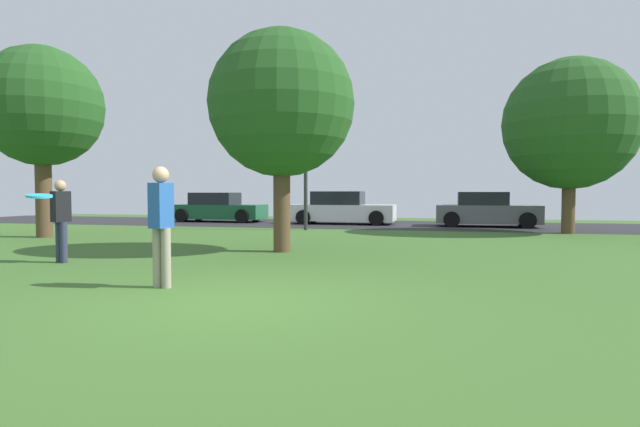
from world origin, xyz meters
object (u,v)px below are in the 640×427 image
at_px(person_bystander, 61,217).
at_px(parked_car_white, 342,209).
at_px(oak_tree_right, 282,105).
at_px(frisbee_disc, 39,196).
at_px(street_lamp_post, 306,170).
at_px(oak_tree_left, 570,124).
at_px(person_catcher, 161,220).
at_px(maple_tree_far, 42,107).
at_px(parked_car_grey, 486,211).
at_px(parked_car_green, 218,208).

height_order(person_bystander, parked_car_white, person_bystander).
xyz_separation_m(oak_tree_right, frisbee_disc, (-0.63, -6.68, -2.10)).
height_order(oak_tree_right, street_lamp_post, oak_tree_right).
bearing_deg(person_bystander, parked_car_white, 7.30).
xyz_separation_m(oak_tree_left, person_bystander, (-11.56, -10.21, -2.80)).
bearing_deg(person_catcher, oak_tree_right, -174.53).
height_order(maple_tree_far, parked_car_grey, maple_tree_far).
distance_m(maple_tree_far, frisbee_disc, 11.92).
height_order(oak_tree_left, person_bystander, oak_tree_left).
bearing_deg(maple_tree_far, parked_car_green, 79.54).
distance_m(oak_tree_right, person_catcher, 5.34).
relative_size(maple_tree_far, parked_car_green, 1.36).
xyz_separation_m(person_catcher, person_bystander, (-3.41, 1.89, -0.09)).
distance_m(parked_car_green, street_lamp_post, 7.05).
relative_size(oak_tree_left, parked_car_white, 1.30).
bearing_deg(maple_tree_far, oak_tree_left, 18.61).
bearing_deg(parked_car_green, parked_car_grey, -2.55).
xyz_separation_m(person_catcher, parked_car_white, (-0.41, 15.38, -0.35)).
xyz_separation_m(person_bystander, street_lamp_post, (2.41, 9.61, 1.33)).
distance_m(parked_car_grey, street_lamp_post, 7.76).
relative_size(parked_car_green, street_lamp_post, 0.97).
bearing_deg(person_catcher, parked_car_grey, 168.48).
distance_m(oak_tree_right, maple_tree_far, 8.70).
height_order(frisbee_disc, street_lamp_post, street_lamp_post).
xyz_separation_m(person_catcher, street_lamp_post, (-1.00, 11.50, 1.25)).
bearing_deg(parked_car_grey, oak_tree_left, -50.42).
bearing_deg(street_lamp_post, parked_car_green, 143.26).
relative_size(oak_tree_left, maple_tree_far, 1.00).
bearing_deg(person_catcher, parked_car_white, -169.28).
bearing_deg(oak_tree_right, person_catcher, -93.74).
relative_size(oak_tree_right, maple_tree_far, 0.88).
height_order(person_catcher, parked_car_green, person_catcher).
bearing_deg(frisbee_disc, oak_tree_right, 84.65).
distance_m(oak_tree_right, oak_tree_left, 10.77).
height_order(person_bystander, parked_car_grey, person_bystander).
distance_m(frisbee_disc, parked_car_grey, 18.07).
distance_m(person_catcher, parked_car_grey, 16.11).
relative_size(oak_tree_left, frisbee_disc, 15.58).
height_order(person_catcher, parked_car_white, person_catcher).
bearing_deg(parked_car_grey, oak_tree_right, -117.55).
bearing_deg(oak_tree_right, street_lamp_post, 100.93).
bearing_deg(parked_car_grey, street_lamp_post, -151.99).
distance_m(oak_tree_right, frisbee_disc, 7.03).
relative_size(parked_car_green, parked_car_white, 0.95).
distance_m(person_bystander, parked_car_white, 13.82).
bearing_deg(parked_car_grey, frisbee_disc, -109.48).
height_order(oak_tree_right, parked_car_grey, oak_tree_right).
xyz_separation_m(maple_tree_far, person_bystander, (4.76, -4.71, -3.14)).
relative_size(oak_tree_left, parked_car_grey, 1.46).
relative_size(maple_tree_far, parked_car_grey, 1.46).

